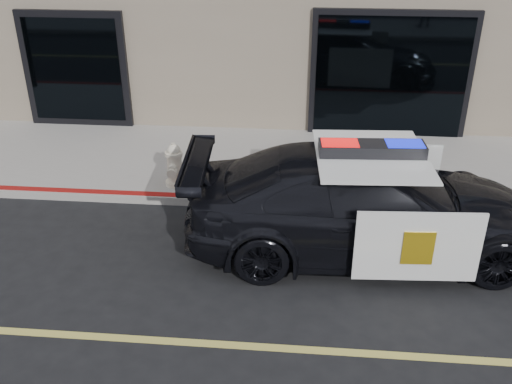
{
  "coord_description": "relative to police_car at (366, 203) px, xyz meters",
  "views": [
    {
      "loc": [
        -2.81,
        -5.31,
        4.92
      ],
      "look_at": [
        -3.49,
        2.2,
        1.0
      ],
      "focal_mm": 40.0,
      "sensor_mm": 36.0,
      "label": 1
    }
  ],
  "objects": [
    {
      "name": "police_car",
      "position": [
        0.0,
        0.0,
        0.0
      ],
      "size": [
        2.86,
        5.72,
        1.79
      ],
      "color": "black",
      "rests_on": "ground"
    },
    {
      "name": "fire_hydrant",
      "position": [
        -3.32,
        1.62,
        -0.26
      ],
      "size": [
        0.38,
        0.52,
        0.83
      ],
      "color": "beige",
      "rests_on": "sidewalk_n"
    },
    {
      "name": "sidewalk_n",
      "position": [
        1.83,
        2.89,
        -0.73
      ],
      "size": [
        60.0,
        3.5,
        0.15
      ],
      "primitive_type": "cube",
      "color": "gray",
      "rests_on": "ground"
    }
  ]
}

